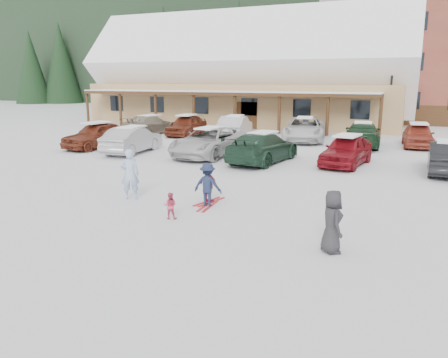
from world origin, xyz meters
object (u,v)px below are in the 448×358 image
at_px(child_navy, 208,185).
at_px(parked_car_12, 418,135).
at_px(parked_car_3, 263,147).
at_px(parked_car_5, 448,157).
at_px(lamp_post, 391,89).
at_px(child_magenta, 209,185).
at_px(parked_car_11, 362,135).
at_px(parked_car_2, 209,142).
at_px(parked_car_7, 150,125).
at_px(parked_car_10, 305,129).
at_px(parked_car_0, 97,135).
at_px(toddler_red, 170,206).
at_px(bystander_dark, 332,222).
at_px(parked_car_9, 235,127).
at_px(day_lodge, 245,80).
at_px(parked_car_8, 187,125).
at_px(parked_car_1, 132,140).
at_px(parked_car_4, 347,150).
at_px(adult_skier, 130,174).

xyz_separation_m(child_navy, parked_car_12, (6.35, 16.56, 0.00)).
distance_m(parked_car_3, parked_car_5, 8.28).
xyz_separation_m(lamp_post, parked_car_5, (3.18, -14.60, -2.57)).
distance_m(child_navy, parked_car_3, 8.12).
relative_size(child_navy, child_magenta, 1.20).
xyz_separation_m(parked_car_11, parked_car_12, (3.12, 1.22, -0.02)).
bearing_deg(lamp_post, parked_car_3, -108.44).
bearing_deg(parked_car_2, parked_car_7, 143.83).
height_order(parked_car_3, parked_car_10, parked_car_10).
relative_size(parked_car_0, parked_car_10, 0.80).
xyz_separation_m(toddler_red, bystander_dark, (4.81, -0.73, 0.36)).
bearing_deg(toddler_red, parked_car_11, -119.50).
xyz_separation_m(parked_car_5, parked_car_9, (-12.83, 7.19, 0.08)).
xyz_separation_m(parked_car_2, parked_car_9, (-1.37, 7.20, 0.03)).
distance_m(day_lodge, parked_car_8, 11.34).
height_order(parked_car_0, parked_car_7, parked_car_0).
bearing_deg(parked_car_1, toddler_red, 124.83).
distance_m(parked_car_2, parked_car_7, 10.72).
relative_size(lamp_post, parked_car_2, 1.05).
xyz_separation_m(day_lodge, child_navy, (8.67, -26.82, -3.23)).
bearing_deg(parked_car_7, day_lodge, -100.32).
height_order(parked_car_1, parked_car_4, parked_car_1).
bearing_deg(child_navy, parked_car_12, -115.30).
height_order(bystander_dark, parked_car_5, bystander_dark).
xyz_separation_m(child_navy, parked_car_0, (-11.33, 8.59, 0.05)).
bearing_deg(parked_car_2, parked_car_1, -165.22).
distance_m(parked_car_0, parked_car_1, 3.05).
distance_m(child_magenta, parked_car_8, 17.93).
xyz_separation_m(day_lodge, parked_car_5, (16.15, -18.11, -3.24)).
height_order(parked_car_5, parked_car_8, parked_car_8).
relative_size(child_magenta, parked_car_11, 0.23).
bearing_deg(parked_car_2, child_navy, -61.19).
bearing_deg(child_magenta, adult_skier, 28.44).
distance_m(parked_car_1, parked_car_4, 11.57).
xyz_separation_m(bystander_dark, parked_car_4, (-1.18, 11.23, -0.04)).
distance_m(child_navy, parked_car_5, 11.48).
height_order(child_magenta, parked_car_3, parked_car_3).
bearing_deg(parked_car_7, parked_car_9, -171.00).
relative_size(parked_car_5, parked_car_12, 1.02).
distance_m(lamp_post, child_magenta, 23.45).
bearing_deg(toddler_red, parked_car_3, -105.37).
relative_size(parked_car_1, parked_car_4, 1.05).
bearing_deg(parked_car_10, parked_car_8, 174.67).
relative_size(bystander_dark, parked_car_2, 0.28).
bearing_deg(parked_car_10, toddler_red, -98.74).
height_order(parked_car_0, parked_car_9, parked_car_9).
bearing_deg(parked_car_2, parked_car_5, 4.30).
height_order(adult_skier, parked_car_3, adult_skier).
bearing_deg(lamp_post, parked_car_11, -97.64).
bearing_deg(adult_skier, parked_car_5, -170.40).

